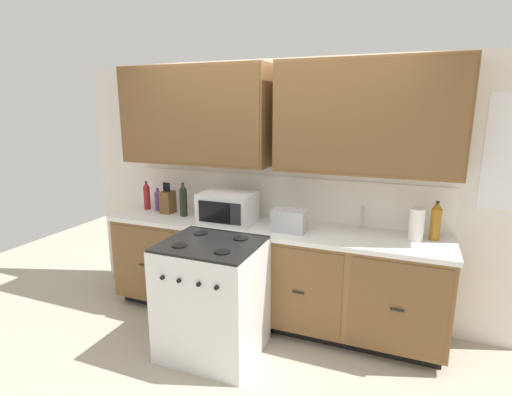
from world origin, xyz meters
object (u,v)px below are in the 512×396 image
stove_range (212,298)px  paper_towel_roll (416,225)px  bottle_dark (183,200)px  toaster (289,221)px  bottle_red (147,196)px  knife_block (168,202)px  bottle_amber (436,221)px  bottle_violet (158,200)px  microwave (228,208)px

stove_range → paper_towel_roll: paper_towel_roll is taller
bottle_dark → toaster: bearing=-4.5°
toaster → bottle_red: (-1.59, 0.17, 0.05)m
knife_block → bottle_amber: size_ratio=0.98×
knife_block → bottle_amber: bearing=2.4°
stove_range → knife_block: bearing=141.7°
paper_towel_roll → bottle_violet: (-2.46, 0.02, -0.02)m
bottle_violet → bottle_amber: bearing=1.1°
bottle_dark → bottle_amber: bottle_dark is taller
paper_towel_roll → bottle_red: 2.59m
stove_range → knife_block: (-0.84, 0.66, 0.57)m
toaster → bottle_dark: bottle_dark is taller
knife_block → paper_towel_roll: bearing=0.8°
stove_range → bottle_violet: bearing=144.2°
stove_range → paper_towel_roll: 1.72m
microwave → bottle_dark: 0.50m
stove_range → bottle_violet: bottle_violet is taller
microwave → stove_range: bearing=-76.9°
bottle_dark → bottle_red: bearing=170.2°
toaster → bottle_violet: bottle_violet is taller
paper_towel_roll → bottle_amber: 0.16m
microwave → knife_block: 0.71m
stove_range → bottle_violet: 1.34m
bottle_dark → bottle_violet: size_ratio=1.44×
microwave → knife_block: bearing=173.2°
microwave → paper_towel_roll: microwave is taller
bottle_amber → stove_range: bearing=-154.7°
paper_towel_roll → bottle_red: size_ratio=0.89×
paper_towel_roll → microwave: bearing=-175.9°
bottle_red → bottle_amber: bottle_amber is taller
toaster → bottle_violet: size_ratio=1.23×
microwave → toaster: microwave is taller
paper_towel_roll → bottle_violet: bearing=179.5°
toaster → paper_towel_roll: paper_towel_roll is taller
stove_range → microwave: size_ratio=1.98×
stove_range → paper_towel_roll: bearing=25.2°
toaster → bottle_amber: bearing=11.1°
knife_block → bottle_amber: (2.44, 0.10, 0.04)m
bottle_amber → paper_towel_roll: bearing=-153.4°
microwave → bottle_amber: bottle_amber is taller
knife_block → paper_towel_roll: (2.30, 0.03, 0.01)m
bottle_red → paper_towel_roll: bearing=-0.4°
stove_range → bottle_red: 1.46m
microwave → bottle_violet: 0.87m
paper_towel_roll → bottle_amber: (0.14, 0.07, 0.02)m
stove_range → bottle_dark: bottle_dark is taller
bottle_violet → bottle_red: bearing=-178.4°
stove_range → toaster: toaster is taller
paper_towel_roll → bottle_amber: size_ratio=0.82×
stove_range → bottle_amber: 1.88m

